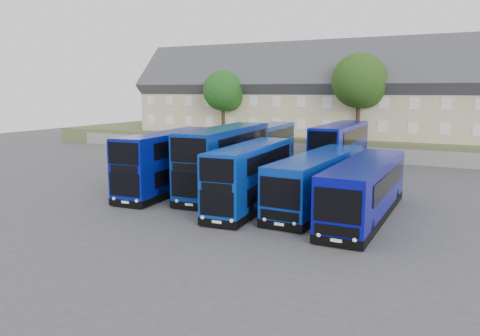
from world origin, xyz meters
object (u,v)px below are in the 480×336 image
at_px(dd_front_mid, 226,161).
at_px(dd_front_left, 169,163).
at_px(coach_east_a, 318,182).
at_px(tree_west, 225,92).
at_px(tree_mid, 361,83).

bearing_deg(dd_front_mid, dd_front_left, -161.61).
bearing_deg(coach_east_a, tree_west, 132.21).
bearing_deg(dd_front_left, dd_front_mid, 19.38).
bearing_deg(dd_front_left, tree_west, 103.78).
bearing_deg(dd_front_mid, tree_west, 112.95).
xyz_separation_m(dd_front_left, dd_front_mid, (3.78, 1.68, 0.17)).
relative_size(dd_front_left, coach_east_a, 0.90).
relative_size(coach_east_a, tree_west, 1.60).
height_order(dd_front_left, tree_west, tree_west).
distance_m(coach_east_a, tree_west, 29.00).
height_order(coach_east_a, tree_west, tree_west).
bearing_deg(dd_front_mid, coach_east_a, -15.22).
xyz_separation_m(coach_east_a, tree_west, (-18.42, 21.73, 5.42)).
height_order(dd_front_left, dd_front_mid, dd_front_mid).
bearing_deg(coach_east_a, tree_mid, 98.14).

